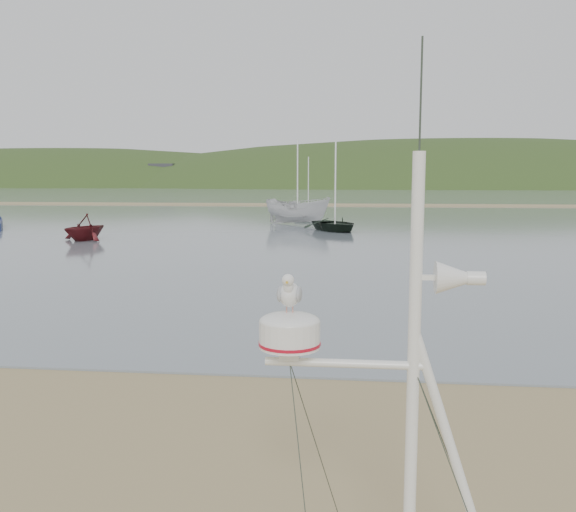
# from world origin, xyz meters

# --- Properties ---
(ground) EXTENTS (560.00, 560.00, 0.00)m
(ground) POSITION_xyz_m (0.00, 0.00, 0.00)
(ground) COLOR #8E7A52
(ground) RESTS_ON ground
(water) EXTENTS (560.00, 256.00, 0.04)m
(water) POSITION_xyz_m (0.00, 132.00, 0.02)
(water) COLOR slate
(water) RESTS_ON ground
(sandbar) EXTENTS (560.00, 7.00, 0.07)m
(sandbar) POSITION_xyz_m (0.00, 70.00, 0.07)
(sandbar) COLOR #8E7A52
(sandbar) RESTS_ON water
(hill_ridge) EXTENTS (620.00, 180.00, 80.00)m
(hill_ridge) POSITION_xyz_m (18.52, 235.00, -19.70)
(hill_ridge) COLOR #273D19
(hill_ridge) RESTS_ON ground
(far_cottages) EXTENTS (294.40, 6.30, 8.00)m
(far_cottages) POSITION_xyz_m (3.00, 196.00, 4.00)
(far_cottages) COLOR silver
(far_cottages) RESTS_ON ground
(mast_rig) EXTENTS (2.01, 2.14, 4.53)m
(mast_rig) POSITION_xyz_m (2.87, -1.93, 1.09)
(mast_rig) COLOR white
(mast_rig) RESTS_ON ground
(boat_dark) EXTENTS (3.08, 2.41, 4.32)m
(boat_dark) POSITION_xyz_m (1.25, 33.35, 2.20)
(boat_dark) COLOR black
(boat_dark) RESTS_ON water
(boat_red) EXTENTS (2.84, 2.31, 2.84)m
(boat_red) POSITION_xyz_m (-12.37, 25.88, 1.46)
(boat_red) COLOR #531316
(boat_red) RESTS_ON water
(boat_white) EXTENTS (2.61, 2.58, 5.28)m
(boat_white) POSITION_xyz_m (-1.72, 38.85, 2.68)
(boat_white) COLOR silver
(boat_white) RESTS_ON water
(sailboat_dark_mid) EXTENTS (2.25, 5.83, 5.69)m
(sailboat_dark_mid) POSITION_xyz_m (-1.33, 48.65, 0.30)
(sailboat_dark_mid) COLOR black
(sailboat_dark_mid) RESTS_ON ground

